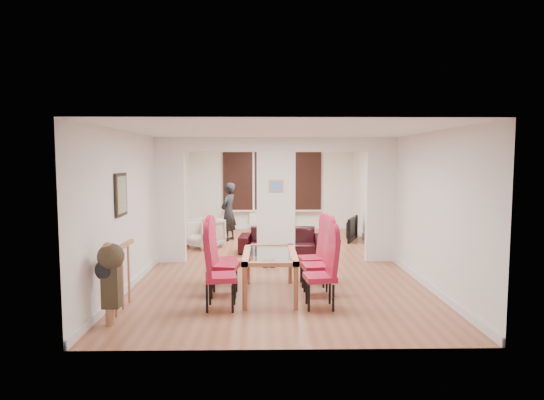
{
  "coord_description": "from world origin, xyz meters",
  "views": [
    {
      "loc": [
        -0.25,
        -9.46,
        2.14
      ],
      "look_at": [
        -0.07,
        0.6,
        1.24
      ],
      "focal_mm": 30.0,
      "sensor_mm": 36.0,
      "label": 1
    }
  ],
  "objects_px": {
    "television": "(349,229)",
    "person": "(229,212)",
    "dining_chair_lc": "(224,256)",
    "bottle": "(281,226)",
    "dining_chair_rb": "(317,261)",
    "dining_chair_rc": "(312,254)",
    "coffee_table": "(287,235)",
    "dining_table": "(270,274)",
    "bowl": "(280,230)",
    "dining_chair_la": "(221,271)",
    "dining_chair_lb": "(224,261)",
    "dining_chair_ra": "(320,272)",
    "sofa": "(282,240)",
    "armchair": "(204,233)"
  },
  "relations": [
    {
      "from": "sofa",
      "to": "dining_chair_ra",
      "type": "bearing_deg",
      "value": -79.83
    },
    {
      "from": "dining_chair_lb",
      "to": "dining_chair_lc",
      "type": "bearing_deg",
      "value": 105.01
    },
    {
      "from": "dining_table",
      "to": "bottle",
      "type": "bearing_deg",
      "value": 85.93
    },
    {
      "from": "dining_table",
      "to": "dining_chair_rb",
      "type": "height_order",
      "value": "dining_chair_rb"
    },
    {
      "from": "dining_chair_lb",
      "to": "armchair",
      "type": "xyz_separation_m",
      "value": [
        -0.84,
        3.94,
        -0.2
      ]
    },
    {
      "from": "coffee_table",
      "to": "dining_chair_ra",
      "type": "bearing_deg",
      "value": -88.3
    },
    {
      "from": "bottle",
      "to": "dining_chair_la",
      "type": "bearing_deg",
      "value": -100.71
    },
    {
      "from": "dining_chair_ra",
      "to": "sofa",
      "type": "distance_m",
      "value": 3.96
    },
    {
      "from": "dining_chair_lc",
      "to": "dining_chair_rb",
      "type": "distance_m",
      "value": 1.62
    },
    {
      "from": "bottle",
      "to": "bowl",
      "type": "xyz_separation_m",
      "value": [
        -0.01,
        0.16,
        -0.13
      ]
    },
    {
      "from": "dining_chair_rc",
      "to": "television",
      "type": "distance_m",
      "value": 4.56
    },
    {
      "from": "dining_chair_la",
      "to": "bottle",
      "type": "distance_m",
      "value": 5.74
    },
    {
      "from": "person",
      "to": "bottle",
      "type": "height_order",
      "value": "person"
    },
    {
      "from": "sofa",
      "to": "armchair",
      "type": "xyz_separation_m",
      "value": [
        -1.89,
        0.64,
        0.06
      ]
    },
    {
      "from": "television",
      "to": "dining_chair_la",
      "type": "bearing_deg",
      "value": 175.32
    },
    {
      "from": "dining_chair_lc",
      "to": "sofa",
      "type": "relative_size",
      "value": 0.52
    },
    {
      "from": "dining_chair_rc",
      "to": "coffee_table",
      "type": "distance_m",
      "value": 4.57
    },
    {
      "from": "dining_chair_rc",
      "to": "armchair",
      "type": "bearing_deg",
      "value": 113.0
    },
    {
      "from": "dining_chair_rb",
      "to": "person",
      "type": "bearing_deg",
      "value": 102.9
    },
    {
      "from": "dining_chair_lc",
      "to": "dining_chair_rb",
      "type": "relative_size",
      "value": 0.93
    },
    {
      "from": "dining_chair_la",
      "to": "sofa",
      "type": "bearing_deg",
      "value": 67.53
    },
    {
      "from": "dining_chair_lb",
      "to": "dining_chair_lc",
      "type": "distance_m",
      "value": 0.54
    },
    {
      "from": "dining_chair_la",
      "to": "dining_chair_ra",
      "type": "xyz_separation_m",
      "value": [
        1.42,
        0.02,
        -0.01
      ]
    },
    {
      "from": "person",
      "to": "dining_table",
      "type": "bearing_deg",
      "value": 33.36
    },
    {
      "from": "dining_chair_lb",
      "to": "television",
      "type": "distance_m",
      "value": 5.67
    },
    {
      "from": "dining_chair_rb",
      "to": "bottle",
      "type": "bearing_deg",
      "value": 87.52
    },
    {
      "from": "dining_chair_rb",
      "to": "sofa",
      "type": "height_order",
      "value": "dining_chair_rb"
    },
    {
      "from": "dining_table",
      "to": "dining_chair_lc",
      "type": "distance_m",
      "value": 0.97
    },
    {
      "from": "dining_chair_rb",
      "to": "person",
      "type": "distance_m",
      "value": 5.24
    },
    {
      "from": "dining_chair_lc",
      "to": "television",
      "type": "relative_size",
      "value": 0.95
    },
    {
      "from": "dining_chair_rb",
      "to": "coffee_table",
      "type": "xyz_separation_m",
      "value": [
        -0.2,
        5.14,
        -0.45
      ]
    },
    {
      "from": "dining_chair_rb",
      "to": "armchair",
      "type": "bearing_deg",
      "value": 113.19
    },
    {
      "from": "dining_chair_lb",
      "to": "dining_chair_ra",
      "type": "distance_m",
      "value": 1.57
    },
    {
      "from": "dining_chair_lc",
      "to": "bowl",
      "type": "distance_m",
      "value": 4.77
    },
    {
      "from": "dining_chair_la",
      "to": "dining_chair_lc",
      "type": "xyz_separation_m",
      "value": [
        -0.07,
        1.18,
        -0.04
      ]
    },
    {
      "from": "dining_chair_la",
      "to": "armchair",
      "type": "relative_size",
      "value": 1.42
    },
    {
      "from": "dining_table",
      "to": "bowl",
      "type": "bearing_deg",
      "value": 86.12
    },
    {
      "from": "dining_chair_lc",
      "to": "bowl",
      "type": "xyz_separation_m",
      "value": [
        1.13,
        4.62,
        -0.28
      ]
    },
    {
      "from": "sofa",
      "to": "bottle",
      "type": "bearing_deg",
      "value": 93.68
    },
    {
      "from": "dining_chair_la",
      "to": "bowl",
      "type": "xyz_separation_m",
      "value": [
        1.06,
        5.8,
        -0.31
      ]
    },
    {
      "from": "person",
      "to": "television",
      "type": "relative_size",
      "value": 1.42
    },
    {
      "from": "armchair",
      "to": "person",
      "type": "xyz_separation_m",
      "value": [
        0.53,
        0.96,
        0.42
      ]
    },
    {
      "from": "dining_chair_lc",
      "to": "bottle",
      "type": "relative_size",
      "value": 3.33
    },
    {
      "from": "dining_chair_lc",
      "to": "person",
      "type": "xyz_separation_m",
      "value": [
        -0.25,
        4.36,
        0.26
      ]
    },
    {
      "from": "dining_table",
      "to": "dining_chair_la",
      "type": "height_order",
      "value": "dining_chair_la"
    },
    {
      "from": "coffee_table",
      "to": "dining_chair_rb",
      "type": "bearing_deg",
      "value": -87.77
    },
    {
      "from": "dining_chair_lc",
      "to": "dining_chair_ra",
      "type": "xyz_separation_m",
      "value": [
        1.49,
        -1.16,
        0.02
      ]
    },
    {
      "from": "armchair",
      "to": "sofa",
      "type": "bearing_deg",
      "value": 24.49
    },
    {
      "from": "television",
      "to": "person",
      "type": "bearing_deg",
      "value": 112.49
    },
    {
      "from": "dining_chair_lb",
      "to": "dining_chair_rb",
      "type": "bearing_deg",
      "value": 7.82
    }
  ]
}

